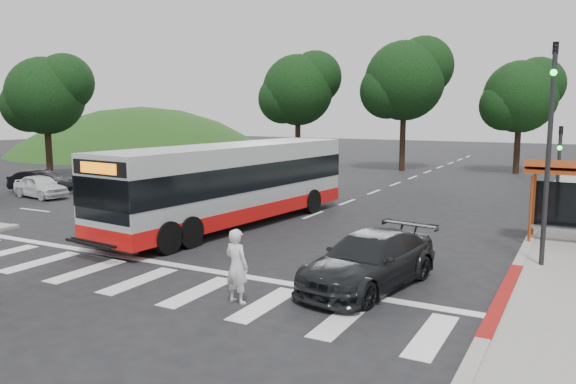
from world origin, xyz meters
The scene contains 16 objects.
ground centered at (0.00, 0.00, 0.00)m, with size 140.00×140.00×0.00m, color black.
curb_east centered at (9.00, 8.00, 0.07)m, with size 0.30×40.00×0.15m, color #9E9991.
curb_east_red centered at (9.00, -2.00, 0.08)m, with size 0.32×6.00×0.15m, color maroon.
hillside_nw centered at (-32.00, 30.00, 0.00)m, with size 44.00×44.00×10.00m, color #1F3B13.
crosswalk_ladder centered at (0.00, -5.00, 0.01)m, with size 18.00×2.60×0.01m, color silver.
traffic_signal_ne_tall centered at (9.60, 1.49, 3.88)m, with size 0.18×0.37×6.50m.
traffic_signal_ne_short centered at (9.60, 8.49, 2.48)m, with size 0.18×0.37×4.00m.
tree_north_a centered at (-1.92, 26.07, 6.92)m, with size 6.60×6.15×10.17m.
tree_north_b centered at (6.07, 28.06, 5.66)m, with size 5.72×5.33×8.43m.
tree_north_c centered at (-9.92, 24.06, 6.29)m, with size 6.16×5.74×9.30m.
tree_west_a centered at (-21.93, 10.06, 5.66)m, with size 5.72×5.33×8.43m.
transit_bus centered at (-1.96, 2.51, 1.63)m, with size 2.73×12.60×3.25m, color silver, non-canonical shape.
pedestrian centered at (3.35, -5.21, 0.91)m, with size 0.67×0.44×1.83m, color silver.
dark_sedan centered at (5.72, -2.52, 0.71)m, with size 2.00×4.92×1.43m, color black.
west_car_white centered at (-14.97, 3.71, 0.61)m, with size 1.44×3.58×1.22m, color silver.
west_car_black centered at (-16.34, 4.84, 0.64)m, with size 1.36×3.89×1.28m, color black.
Camera 1 is at (10.58, -16.12, 4.62)m, focal length 35.00 mm.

